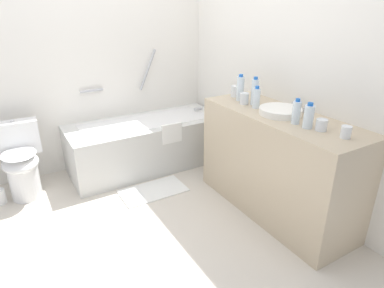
{
  "coord_description": "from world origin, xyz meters",
  "views": [
    {
      "loc": [
        -0.8,
        -2.21,
        1.69
      ],
      "look_at": [
        0.56,
        0.08,
        0.55
      ],
      "focal_mm": 31.04,
      "sensor_mm": 36.0,
      "label": 1
    }
  ],
  "objects_px": {
    "water_bottle_2": "(240,88)",
    "drinking_glass_1": "(235,91)",
    "toilet": "(21,162)",
    "sink_basin": "(280,111)",
    "drinking_glass_0": "(346,132)",
    "drinking_glass_3": "(244,98)",
    "bath_mat": "(153,191)",
    "sink_faucet": "(298,106)",
    "water_bottle_0": "(255,92)",
    "drinking_glass_2": "(321,125)",
    "water_bottle_1": "(256,98)",
    "water_bottle_4": "(309,116)",
    "bathtub": "(147,142)",
    "water_bottle_3": "(296,112)"
  },
  "relations": [
    {
      "from": "water_bottle_2",
      "to": "drinking_glass_3",
      "type": "relative_size",
      "value": 2.41
    },
    {
      "from": "water_bottle_3",
      "to": "drinking_glass_1",
      "type": "bearing_deg",
      "value": 84.44
    },
    {
      "from": "drinking_glass_0",
      "to": "drinking_glass_3",
      "type": "relative_size",
      "value": 0.82
    },
    {
      "from": "toilet",
      "to": "drinking_glass_3",
      "type": "distance_m",
      "value": 2.1
    },
    {
      "from": "water_bottle_1",
      "to": "drinking_glass_3",
      "type": "height_order",
      "value": "water_bottle_1"
    },
    {
      "from": "toilet",
      "to": "water_bottle_2",
      "type": "distance_m",
      "value": 2.1
    },
    {
      "from": "water_bottle_1",
      "to": "drinking_glass_1",
      "type": "relative_size",
      "value": 1.79
    },
    {
      "from": "water_bottle_3",
      "to": "bath_mat",
      "type": "xyz_separation_m",
      "value": [
        -0.72,
        1.0,
        -0.96
      ]
    },
    {
      "from": "water_bottle_1",
      "to": "water_bottle_4",
      "type": "height_order",
      "value": "water_bottle_1"
    },
    {
      "from": "bath_mat",
      "to": "drinking_glass_0",
      "type": "bearing_deg",
      "value": -59.91
    },
    {
      "from": "toilet",
      "to": "drinking_glass_3",
      "type": "bearing_deg",
      "value": 64.49
    },
    {
      "from": "drinking_glass_2",
      "to": "water_bottle_2",
      "type": "bearing_deg",
      "value": 90.5
    },
    {
      "from": "water_bottle_1",
      "to": "drinking_glass_1",
      "type": "distance_m",
      "value": 0.38
    },
    {
      "from": "drinking_glass_2",
      "to": "water_bottle_4",
      "type": "bearing_deg",
      "value": 115.43
    },
    {
      "from": "toilet",
      "to": "sink_faucet",
      "type": "height_order",
      "value": "sink_faucet"
    },
    {
      "from": "drinking_glass_1",
      "to": "drinking_glass_2",
      "type": "relative_size",
      "value": 1.28
    },
    {
      "from": "water_bottle_4",
      "to": "drinking_glass_0",
      "type": "bearing_deg",
      "value": -75.28
    },
    {
      "from": "water_bottle_2",
      "to": "water_bottle_4",
      "type": "xyz_separation_m",
      "value": [
        -0.03,
        -0.81,
        -0.03
      ]
    },
    {
      "from": "toilet",
      "to": "water_bottle_4",
      "type": "xyz_separation_m",
      "value": [
        1.78,
        -1.66,
        0.61
      ]
    },
    {
      "from": "sink_faucet",
      "to": "drinking_glass_0",
      "type": "distance_m",
      "value": 0.61
    },
    {
      "from": "sink_faucet",
      "to": "drinking_glass_3",
      "type": "height_order",
      "value": "drinking_glass_3"
    },
    {
      "from": "water_bottle_2",
      "to": "drinking_glass_1",
      "type": "height_order",
      "value": "water_bottle_2"
    },
    {
      "from": "water_bottle_2",
      "to": "drinking_glass_3",
      "type": "bearing_deg",
      "value": -109.32
    },
    {
      "from": "sink_basin",
      "to": "water_bottle_1",
      "type": "distance_m",
      "value": 0.24
    },
    {
      "from": "water_bottle_0",
      "to": "water_bottle_1",
      "type": "distance_m",
      "value": 0.1
    },
    {
      "from": "water_bottle_3",
      "to": "drinking_glass_3",
      "type": "xyz_separation_m",
      "value": [
        0.0,
        0.59,
        -0.04
      ]
    },
    {
      "from": "bathtub",
      "to": "water_bottle_0",
      "type": "relative_size",
      "value": 6.9
    },
    {
      "from": "water_bottle_4",
      "to": "water_bottle_0",
      "type": "bearing_deg",
      "value": 85.18
    },
    {
      "from": "sink_basin",
      "to": "water_bottle_4",
      "type": "distance_m",
      "value": 0.33
    },
    {
      "from": "toilet",
      "to": "water_bottle_0",
      "type": "distance_m",
      "value": 2.2
    },
    {
      "from": "toilet",
      "to": "sink_basin",
      "type": "relative_size",
      "value": 2.11
    },
    {
      "from": "sink_faucet",
      "to": "bath_mat",
      "type": "distance_m",
      "value": 1.55
    },
    {
      "from": "bath_mat",
      "to": "sink_faucet",
      "type": "bearing_deg",
      "value": -38.75
    },
    {
      "from": "bathtub",
      "to": "drinking_glass_3",
      "type": "bearing_deg",
      "value": -61.5
    },
    {
      "from": "toilet",
      "to": "drinking_glass_0",
      "type": "height_order",
      "value": "drinking_glass_0"
    },
    {
      "from": "drinking_glass_3",
      "to": "drinking_glass_2",
      "type": "bearing_deg",
      "value": -86.69
    },
    {
      "from": "bathtub",
      "to": "drinking_glass_1",
      "type": "distance_m",
      "value": 1.15
    },
    {
      "from": "water_bottle_1",
      "to": "drinking_glass_0",
      "type": "height_order",
      "value": "water_bottle_1"
    },
    {
      "from": "sink_faucet",
      "to": "bath_mat",
      "type": "xyz_separation_m",
      "value": [
        -0.98,
        0.79,
        -0.9
      ]
    },
    {
      "from": "toilet",
      "to": "water_bottle_0",
      "type": "relative_size",
      "value": 2.92
    },
    {
      "from": "water_bottle_0",
      "to": "sink_faucet",
      "type": "bearing_deg",
      "value": -56.96
    },
    {
      "from": "sink_basin",
      "to": "water_bottle_2",
      "type": "bearing_deg",
      "value": 92.97
    },
    {
      "from": "sink_basin",
      "to": "bath_mat",
      "type": "relative_size",
      "value": 0.53
    },
    {
      "from": "water_bottle_2",
      "to": "drinking_glass_1",
      "type": "xyz_separation_m",
      "value": [
        0.04,
        0.13,
        -0.06
      ]
    },
    {
      "from": "water_bottle_0",
      "to": "bathtub",
      "type": "bearing_deg",
      "value": 119.55
    },
    {
      "from": "bathtub",
      "to": "toilet",
      "type": "height_order",
      "value": "bathtub"
    },
    {
      "from": "sink_faucet",
      "to": "water_bottle_0",
      "type": "bearing_deg",
      "value": 123.04
    },
    {
      "from": "water_bottle_0",
      "to": "sink_basin",
      "type": "bearing_deg",
      "value": -89.36
    },
    {
      "from": "sink_faucet",
      "to": "water_bottle_0",
      "type": "distance_m",
      "value": 0.38
    },
    {
      "from": "drinking_glass_1",
      "to": "drinking_glass_3",
      "type": "height_order",
      "value": "drinking_glass_1"
    }
  ]
}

